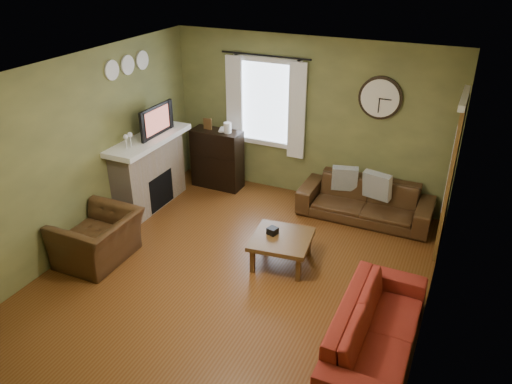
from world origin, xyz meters
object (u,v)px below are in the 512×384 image
at_px(bookshelf, 217,159).
at_px(sofa_red, 376,329).
at_px(sofa_brown, 365,201).
at_px(coffee_table, 281,250).
at_px(armchair, 98,238).

bearing_deg(bookshelf, sofa_red, -39.51).
relative_size(sofa_brown, coffee_table, 2.64).
height_order(bookshelf, sofa_brown, bookshelf).
xyz_separation_m(sofa_red, coffee_table, (-1.48, 1.06, -0.08)).
height_order(sofa_brown, armchair, armchair).
height_order(sofa_brown, sofa_red, sofa_brown).
distance_m(sofa_red, armchair, 3.73).
xyz_separation_m(bookshelf, armchair, (-0.36, -2.64, -0.18)).
bearing_deg(bookshelf, armchair, -97.79).
relative_size(bookshelf, sofa_brown, 0.51).
xyz_separation_m(sofa_brown, sofa_red, (0.78, -2.74, -0.01)).
bearing_deg(coffee_table, armchair, -157.52).
bearing_deg(sofa_brown, bookshelf, 179.19).
relative_size(bookshelf, coffee_table, 1.34).
relative_size(bookshelf, armchair, 1.01).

